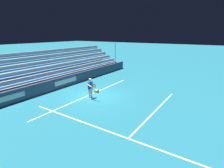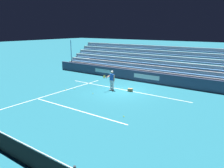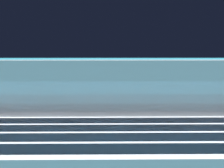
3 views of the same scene
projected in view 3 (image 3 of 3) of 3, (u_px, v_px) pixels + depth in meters
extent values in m
plane|color=#1E6B7F|center=(113.00, 107.00, 13.75)|extent=(160.00, 160.00, 0.00)
cube|color=white|center=(113.00, 109.00, 13.26)|extent=(12.00, 0.10, 0.01)
cube|color=white|center=(162.00, 94.00, 17.74)|extent=(0.10, 12.00, 0.01)
cube|color=white|center=(112.00, 90.00, 19.19)|extent=(8.22, 0.10, 0.01)
cube|color=#384260|center=(114.00, 119.00, 9.59)|extent=(23.59, 0.24, 1.10)
cube|color=silver|center=(104.00, 117.00, 9.70)|extent=(2.80, 0.01, 0.44)
cube|color=#9EA3A8|center=(115.00, 145.00, 7.02)|extent=(22.41, 4.00, 1.10)
cube|color=#4C89CC|center=(114.00, 112.00, 8.50)|extent=(21.96, 0.40, 0.12)
cube|color=#9EA3A8|center=(114.00, 110.00, 8.20)|extent=(22.41, 0.24, 0.45)
cube|color=#4C89CC|center=(115.00, 106.00, 7.64)|extent=(21.96, 0.40, 0.12)
cube|color=#9EA3A8|center=(115.00, 104.00, 7.34)|extent=(22.41, 0.24, 0.45)
cube|color=#4C89CC|center=(115.00, 98.00, 6.78)|extent=(21.96, 0.40, 0.12)
cube|color=#9EA3A8|center=(115.00, 95.00, 6.48)|extent=(22.41, 0.24, 0.45)
cube|color=#4C89CC|center=(116.00, 88.00, 5.92)|extent=(21.96, 0.40, 0.12)
cube|color=#9EA3A8|center=(116.00, 85.00, 5.62)|extent=(22.41, 0.24, 0.45)
cube|color=#4C89CC|center=(117.00, 75.00, 5.06)|extent=(21.96, 0.40, 0.12)
cube|color=#9EA3A8|center=(117.00, 70.00, 4.76)|extent=(22.41, 0.24, 0.45)
cylinder|color=silver|center=(123.00, 99.00, 13.88)|extent=(0.15, 0.15, 0.88)
cylinder|color=silver|center=(127.00, 99.00, 13.86)|extent=(0.15, 0.15, 0.88)
cube|color=white|center=(123.00, 105.00, 14.00)|extent=(0.13, 0.29, 0.09)
cube|color=white|center=(127.00, 105.00, 13.98)|extent=(0.13, 0.29, 0.09)
cube|color=silver|center=(125.00, 94.00, 13.81)|extent=(0.36, 0.25, 0.20)
cube|color=#194CB2|center=(125.00, 88.00, 13.75)|extent=(0.38, 0.24, 0.58)
sphere|color=tan|center=(125.00, 81.00, 13.70)|extent=(0.21, 0.21, 0.21)
cylinder|color=white|center=(125.00, 80.00, 13.68)|extent=(0.20, 0.20, 0.05)
cylinder|color=tan|center=(121.00, 89.00, 13.78)|extent=(0.09, 0.09, 0.56)
cylinder|color=tan|center=(129.00, 87.00, 13.92)|extent=(0.14, 0.59, 0.24)
cylinder|color=black|center=(129.00, 85.00, 14.15)|extent=(0.06, 0.30, 0.03)
torus|color=black|center=(129.00, 84.00, 14.42)|extent=(0.05, 0.31, 0.31)
cylinder|color=#D6D14C|center=(129.00, 84.00, 14.42)|extent=(0.03, 0.27, 0.27)
cube|color=#A87F51|center=(101.00, 106.00, 13.33)|extent=(0.47, 0.40, 0.26)
sphere|color=#CCE533|center=(132.00, 99.00, 15.74)|extent=(0.07, 0.07, 0.07)
sphere|color=#CCE533|center=(73.00, 92.00, 18.33)|extent=(0.07, 0.07, 0.07)
sphere|color=#CCE533|center=(169.00, 98.00, 16.21)|extent=(0.07, 0.07, 0.07)
sphere|color=#CCE533|center=(117.00, 109.00, 13.03)|extent=(0.07, 0.07, 0.07)
sphere|color=#CCE533|center=(163.00, 99.00, 15.71)|extent=(0.07, 0.07, 0.07)
cylinder|color=#33383D|center=(63.00, 77.00, 24.52)|extent=(0.09, 0.09, 1.07)
cylinder|color=#33383D|center=(160.00, 77.00, 24.63)|extent=(0.09, 0.09, 1.07)
cube|color=black|center=(111.00, 77.00, 24.59)|extent=(11.00, 0.02, 0.91)
cube|color=white|center=(111.00, 73.00, 24.51)|extent=(11.00, 0.04, 0.05)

